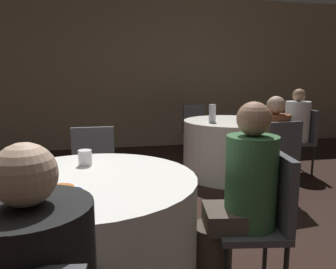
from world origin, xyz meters
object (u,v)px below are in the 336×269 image
(chair_far_south, at_px, (279,154))
(soda_can_blue, at_px, (75,204))
(table_near, at_px, (92,239))
(table_far, at_px, (230,148))
(chair_far_northeast, at_px, (268,129))
(person_green_jacket, at_px, (238,203))
(person_white_shirt, at_px, (292,131))
(soda_can_silver, at_px, (38,169))
(person_floral_shirt, at_px, (270,147))
(chair_far_north, at_px, (196,126))
(chair_near_east, at_px, (265,212))
(chair_near_north, at_px, (94,168))
(bottle_far, at_px, (212,113))
(pizza_plate_near, at_px, (60,189))
(chair_far_east, at_px, (302,135))

(chair_far_south, bearing_deg, soda_can_blue, -144.67)
(table_near, height_order, table_far, same)
(chair_far_northeast, bearing_deg, table_near, 103.14)
(chair_far_northeast, relative_size, person_green_jacket, 0.74)
(person_white_shirt, relative_size, soda_can_silver, 9.63)
(person_green_jacket, bearing_deg, person_floral_shirt, -25.13)
(chair_far_north, bearing_deg, chair_near_east, 70.35)
(chair_near_north, bearing_deg, soda_can_silver, 74.36)
(table_far, distance_m, person_white_shirt, 0.91)
(chair_far_south, relative_size, bottle_far, 3.86)
(table_far, bearing_deg, person_green_jacket, -111.64)
(chair_far_north, bearing_deg, soda_can_blue, 56.54)
(chair_far_south, xyz_separation_m, soda_can_blue, (-1.95, -1.71, 0.29))
(soda_can_silver, bearing_deg, chair_near_north, 74.09)
(table_near, height_order, bottle_far, bottle_far)
(table_near, bearing_deg, person_white_shirt, 38.80)
(chair_far_south, distance_m, bottle_far, 1.08)
(chair_near_east, height_order, person_floral_shirt, person_floral_shirt)
(table_far, distance_m, chair_far_south, 1.06)
(chair_near_north, height_order, pizza_plate_near, chair_near_north)
(table_far, bearing_deg, chair_far_north, 99.73)
(soda_can_silver, bearing_deg, person_white_shirt, 35.53)
(chair_far_east, bearing_deg, person_green_jacket, 143.09)
(chair_far_north, distance_m, chair_far_northeast, 1.15)
(table_near, height_order, soda_can_silver, soda_can_silver)
(chair_far_north, bearing_deg, pizza_plate_near, 53.10)
(pizza_plate_near, bearing_deg, chair_far_north, 62.83)
(person_floral_shirt, bearing_deg, chair_near_north, -176.85)
(table_near, xyz_separation_m, bottle_far, (1.50, 2.12, 0.49))
(table_far, relative_size, chair_near_north, 1.43)
(table_far, distance_m, person_floral_shirt, 0.90)
(soda_can_silver, bearing_deg, chair_near_east, -9.35)
(chair_near_north, height_order, person_green_jacket, person_green_jacket)
(person_floral_shirt, bearing_deg, table_far, 90.00)
(person_floral_shirt, relative_size, bottle_far, 4.95)
(table_near, bearing_deg, person_floral_shirt, 35.36)
(person_green_jacket, height_order, bottle_far, person_green_jacket)
(chair_far_northeast, bearing_deg, chair_near_north, 90.20)
(chair_near_north, distance_m, person_white_shirt, 2.90)
(chair_near_east, height_order, chair_near_north, same)
(table_far, height_order, person_green_jacket, person_green_jacket)
(person_floral_shirt, distance_m, soda_can_blue, 2.71)
(person_white_shirt, distance_m, bottle_far, 1.22)
(table_far, height_order, chair_near_north, chair_near_north)
(chair_near_east, relative_size, person_floral_shirt, 0.78)
(table_far, distance_m, chair_near_east, 2.52)
(table_near, xyz_separation_m, chair_far_south, (1.91, 1.18, 0.15))
(chair_far_south, xyz_separation_m, person_white_shirt, (0.78, 0.98, 0.06))
(pizza_plate_near, bearing_deg, person_white_shirt, 39.67)
(soda_can_silver, bearing_deg, chair_far_northeast, 42.91)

